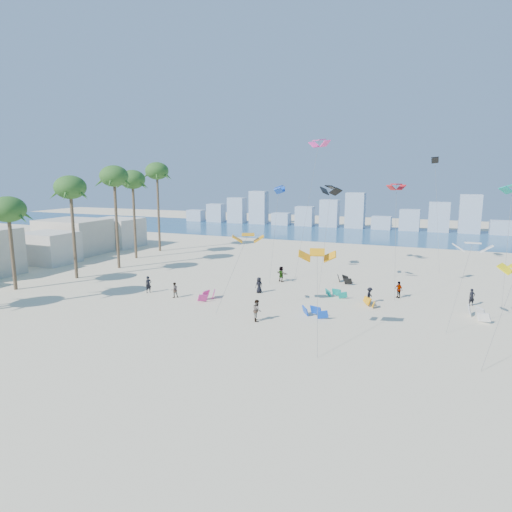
% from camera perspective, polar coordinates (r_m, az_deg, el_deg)
% --- Properties ---
extents(ground, '(220.00, 220.00, 0.00)m').
position_cam_1_polar(ground, '(35.69, -14.66, -11.14)').
color(ground, beige).
rests_on(ground, ground).
extents(ocean, '(220.00, 220.00, 0.00)m').
position_cam_1_polar(ocean, '(101.21, 10.56, 2.92)').
color(ocean, navy).
rests_on(ocean, ground).
extents(kitesurfer_near, '(0.74, 0.80, 1.84)m').
position_cam_1_polar(kitesurfer_near, '(50.81, -13.44, -3.52)').
color(kitesurfer_near, black).
rests_on(kitesurfer_near, ground).
extents(kitesurfer_mid, '(1.08, 1.17, 1.93)m').
position_cam_1_polar(kitesurfer_mid, '(40.17, 0.14, -6.88)').
color(kitesurfer_mid, gray).
rests_on(kitesurfer_mid, ground).
extents(kitesurfers_far, '(29.66, 12.15, 1.87)m').
position_cam_1_polar(kitesurfers_far, '(49.71, 6.47, -3.66)').
color(kitesurfers_far, black).
rests_on(kitesurfers_far, ground).
extents(grounded_kites, '(27.84, 15.96, 0.96)m').
position_cam_1_polar(grounded_kites, '(46.31, 11.12, -5.41)').
color(grounded_kites, '#E93391').
rests_on(grounded_kites, ground).
extents(flying_kites, '(27.94, 37.63, 17.64)m').
position_cam_1_polar(flying_kites, '(49.13, 14.18, 8.02)').
color(flying_kites, orange).
rests_on(flying_kites, ground).
extents(palm_row, '(8.69, 44.80, 14.72)m').
position_cam_1_polar(palm_row, '(60.10, -22.84, 7.82)').
color(palm_row, brown).
rests_on(palm_row, ground).
extents(beachfront_buildings, '(11.50, 43.00, 6.00)m').
position_cam_1_polar(beachfront_buildings, '(72.45, -26.31, 1.21)').
color(beachfront_buildings, beige).
rests_on(beachfront_buildings, ground).
extents(distant_skyline, '(85.00, 3.00, 8.40)m').
position_cam_1_polar(distant_skyline, '(110.86, 11.08, 5.14)').
color(distant_skyline, '#9EADBF').
rests_on(distant_skyline, ground).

